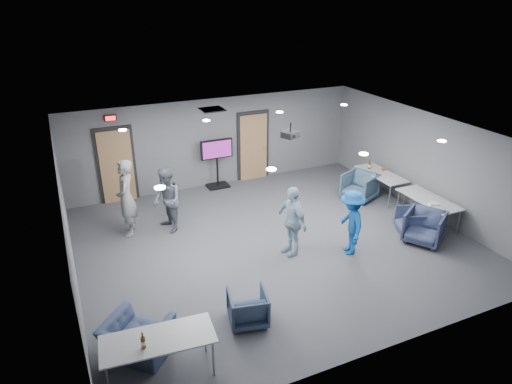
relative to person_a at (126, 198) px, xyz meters
name	(u,v)px	position (x,y,z in m)	size (l,w,h in m)	color
floor	(274,242)	(3.10, -1.87, -0.97)	(9.00, 9.00, 0.00)	#383A40
ceiling	(276,135)	(3.10, -1.87, 1.73)	(9.00, 9.00, 0.00)	silver
wall_back	(216,142)	(3.10, 2.13, 0.38)	(9.00, 0.02, 2.70)	slate
wall_front	(388,285)	(3.10, -5.87, 0.38)	(9.00, 0.02, 2.70)	slate
wall_left	(67,230)	(-1.40, -1.87, 0.38)	(0.02, 8.00, 2.70)	slate
wall_right	(425,163)	(7.60, -1.87, 0.38)	(0.02, 8.00, 2.70)	slate
door_left	(117,166)	(0.10, 2.08, 0.10)	(1.06, 0.17, 2.24)	black
door_right	(253,147)	(4.30, 2.08, 0.10)	(1.06, 0.17, 2.24)	black
exit_sign	(110,118)	(0.10, 2.06, 1.48)	(0.32, 0.08, 0.16)	black
hvac_diffuser	(212,109)	(2.60, 0.93, 1.71)	(0.60, 0.60, 0.03)	black
downlights	(276,135)	(3.10, -1.87, 1.71)	(6.18, 3.78, 0.02)	white
person_a	(126,198)	(0.00, 0.00, 0.00)	(0.71, 0.46, 1.94)	gray
person_b	(167,200)	(0.93, -0.24, -0.14)	(0.81, 0.63, 1.66)	#565D67
person_c	(292,221)	(3.24, -2.46, -0.14)	(0.97, 0.40, 1.66)	#A1BBCF
person_d	(351,223)	(4.46, -3.01, -0.20)	(1.00, 0.57, 1.55)	#164A92
chair_right_a	(360,186)	(6.45, -0.66, -0.57)	(0.84, 0.87, 0.79)	#3D556A
chair_right_b	(412,221)	(6.45, -2.84, -0.66)	(0.67, 0.69, 0.63)	#363E5D
chair_right_c	(424,227)	(6.39, -3.33, -0.58)	(0.84, 0.87, 0.79)	#353E5C
chair_front_a	(248,307)	(1.37, -4.27, -0.65)	(0.69, 0.71, 0.65)	#334158
chair_front_b	(138,338)	(-0.62, -4.27, -0.64)	(1.02, 0.89, 0.67)	#374360
table_right_a	(381,175)	(7.10, -0.76, -0.29)	(0.70, 1.68, 0.73)	#ADAFB2
table_right_b	(429,200)	(7.10, -2.66, -0.29)	(0.72, 1.72, 0.73)	#ADAFB2
table_front_left	(158,341)	(-0.39, -4.87, -0.29)	(1.80, 0.88, 0.73)	#ADAFB2
bottle_front	(143,342)	(-0.62, -4.98, -0.14)	(0.07, 0.07, 0.28)	#59350F
bottle_right	(369,165)	(7.00, -0.32, -0.13)	(0.08, 0.08, 0.30)	#59350F
snack_box	(383,169)	(7.32, -0.56, -0.22)	(0.19, 0.13, 0.04)	#BE582F
wrapper	(433,204)	(6.92, -2.99, -0.21)	(0.24, 0.16, 0.05)	white
tv_stand	(217,161)	(3.01, 1.88, -0.11)	(0.99, 0.47, 1.52)	black
projector	(290,134)	(3.87, -1.11, 1.43)	(0.47, 0.45, 0.36)	black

